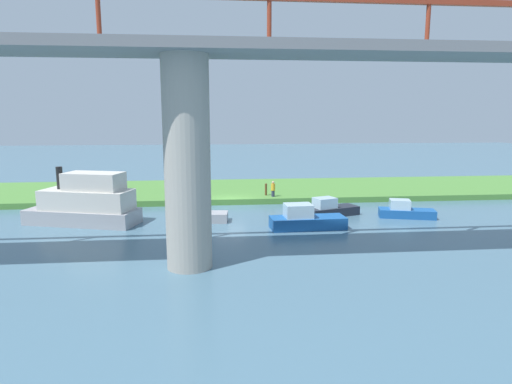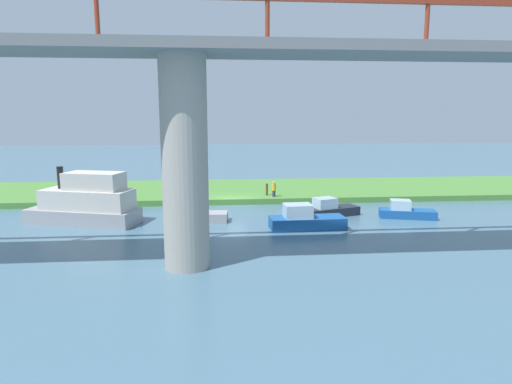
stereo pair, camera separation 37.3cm
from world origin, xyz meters
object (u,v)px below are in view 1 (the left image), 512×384
pontoon_yellow (85,203)px  riverboat_paddlewheel (305,220)px  houseboat_blue (329,209)px  mooring_post (266,189)px  person_on_bank (273,189)px  motorboat_white (196,215)px  bridge_pylon (187,165)px  skiff_small (405,211)px

pontoon_yellow → riverboat_paddlewheel: 15.60m
pontoon_yellow → houseboat_blue: 17.99m
riverboat_paddlewheel → houseboat_blue: bearing=-126.6°
mooring_post → riverboat_paddlewheel: (-1.50, 10.07, -0.42)m
person_on_bank → motorboat_white: person_on_bank is taller
person_on_bank → riverboat_paddlewheel: bearing=95.8°
houseboat_blue → riverboat_paddlewheel: 4.41m
mooring_post → pontoon_yellow: pontoon_yellow is taller
bridge_pylon → skiff_small: bearing=-148.8°
person_on_bank → skiff_small: person_on_bank is taller
riverboat_paddlewheel → bridge_pylon: bearing=43.2°
mooring_post → person_on_bank: bearing=128.1°
person_on_bank → motorboat_white: 9.37m
person_on_bank → skiff_small: (-9.16, 6.89, -0.72)m
pontoon_yellow → skiff_small: 23.56m
mooring_post → motorboat_white: mooring_post is taller
pontoon_yellow → houseboat_blue: bearing=-177.7°
mooring_post → motorboat_white: (6.03, 7.33, -0.52)m
houseboat_blue → motorboat_white: (10.15, 0.80, -0.01)m
bridge_pylon → houseboat_blue: (-10.15, -10.61, -4.75)m
riverboat_paddlewheel → mooring_post: bearing=-81.6°
bridge_pylon → riverboat_paddlewheel: bridge_pylon is taller
pontoon_yellow → riverboat_paddlewheel: bearing=169.6°
person_on_bank → riverboat_paddlewheel: person_on_bank is taller
houseboat_blue → skiff_small: bearing=169.2°
motorboat_white → mooring_post: bearing=-129.4°
pontoon_yellow → bridge_pylon: bearing=128.3°
bridge_pylon → skiff_small: bridge_pylon is taller
mooring_post → skiff_small: (-9.71, 7.60, -0.55)m
motorboat_white → riverboat_paddlewheel: bearing=160.0°
person_on_bank → motorboat_white: (6.58, 6.63, -0.69)m
pontoon_yellow → houseboat_blue: (-17.95, -0.73, -0.99)m
mooring_post → motorboat_white: size_ratio=0.24×
houseboat_blue → skiff_small: size_ratio=1.07×
pontoon_yellow → skiff_small: (-23.54, 0.34, -1.02)m
person_on_bank → pontoon_yellow: 15.81m
bridge_pylon → pontoon_yellow: (7.80, -9.88, -3.76)m
person_on_bank → skiff_small: bearing=143.0°
person_on_bank → houseboat_blue: 6.87m
bridge_pylon → riverboat_paddlewheel: (-7.52, -7.07, -4.65)m
bridge_pylon → pontoon_yellow: bearing=-51.7°
person_on_bank → houseboat_blue: person_on_bank is taller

